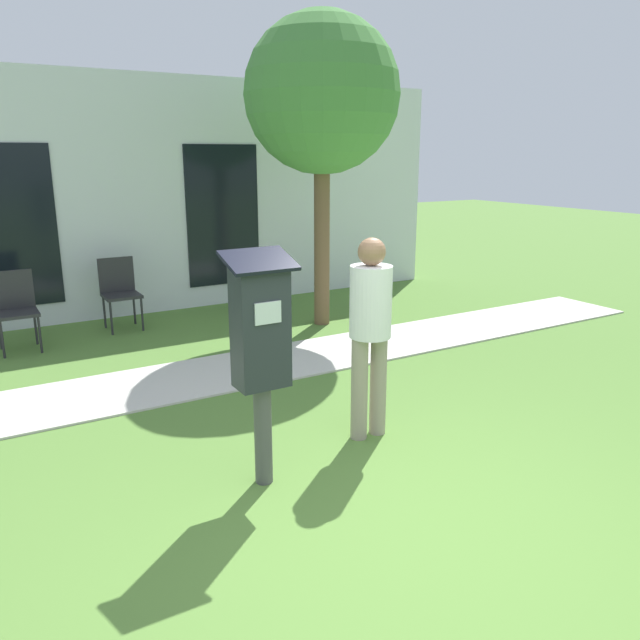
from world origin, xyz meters
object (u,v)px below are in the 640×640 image
at_px(parking_meter, 261,339).
at_px(person_standing, 370,323).
at_px(outdoor_chair_left, 15,304).
at_px(outdoor_chair_middle, 119,287).

bearing_deg(parking_meter, person_standing, 12.87).
height_order(parking_meter, person_standing, parking_meter).
relative_size(parking_meter, person_standing, 1.01).
bearing_deg(outdoor_chair_left, parking_meter, -60.87).
bearing_deg(outdoor_chair_middle, parking_meter, -108.77).
bearing_deg(outdoor_chair_middle, person_standing, -95.08).
bearing_deg(outdoor_chair_left, person_standing, -47.14).
bearing_deg(person_standing, outdoor_chair_left, 158.24).
height_order(outdoor_chair_left, outdoor_chair_middle, same).
height_order(person_standing, outdoor_chair_left, person_standing).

